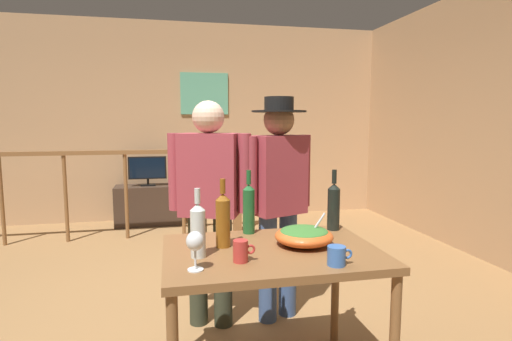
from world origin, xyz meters
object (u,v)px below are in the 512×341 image
object	(u,v)px
tv_console	(149,205)
mug_blue	(337,256)
wine_glass	(195,243)
person_standing_right	(278,191)
wine_bottle_green	(249,208)
person_standing_left	(209,196)
mug_red	(241,251)
framed_picture	(204,94)
serving_table	(271,265)
wine_bottle_amber	(223,219)
salad_bowl	(304,235)
flat_screen_tv	(147,169)
wine_bottle_dark	(334,205)
stair_railing	(143,180)
wine_bottle_clear	(198,229)

from	to	relation	value
tv_console	mug_blue	world-z (taller)	mug_blue
wine_glass	person_standing_right	world-z (taller)	person_standing_right
wine_bottle_green	person_standing_right	xyz separation A→B (m)	(0.30, 0.45, 0.02)
person_standing_left	person_standing_right	size ratio (longest dim) A/B	0.98
mug_red	framed_picture	bearing A→B (deg)	87.27
serving_table	person_standing_left	size ratio (longest dim) A/B	0.70
person_standing_right	wine_bottle_amber	bearing A→B (deg)	33.54
mug_red	person_standing_left	xyz separation A→B (m)	(-0.06, 0.93, 0.10)
framed_picture	salad_bowl	xyz separation A→B (m)	(0.17, -4.07, -1.01)
flat_screen_tv	wine_bottle_dark	size ratio (longest dim) A/B	1.37
serving_table	person_standing_right	size ratio (longest dim) A/B	0.69
framed_picture	wine_bottle_green	size ratio (longest dim) A/B	1.83
flat_screen_tv	person_standing_right	bearing A→B (deg)	-70.61
salad_bowl	mug_red	xyz separation A→B (m)	(-0.38, -0.19, -0.00)
wine_glass	wine_bottle_amber	size ratio (longest dim) A/B	0.49
wine_bottle_dark	person_standing_left	world-z (taller)	person_standing_left
stair_railing	wine_glass	world-z (taller)	stair_railing
mug_blue	wine_glass	bearing A→B (deg)	173.74
wine_bottle_amber	serving_table	bearing A→B (deg)	-21.59
flat_screen_tv	wine_glass	size ratio (longest dim) A/B	2.85
wine_bottle_green	wine_bottle_dark	world-z (taller)	wine_bottle_green
serving_table	person_standing_right	world-z (taller)	person_standing_right
wine_bottle_dark	person_standing_left	bearing A→B (deg)	146.01
framed_picture	mug_red	world-z (taller)	framed_picture
salad_bowl	wine_glass	world-z (taller)	wine_glass
salad_bowl	person_standing_left	size ratio (longest dim) A/B	0.20
serving_table	salad_bowl	size ratio (longest dim) A/B	3.54
framed_picture	wine_bottle_dark	size ratio (longest dim) A/B	1.87
stair_railing	salad_bowl	world-z (taller)	stair_railing
wine_glass	wine_bottle_dark	distance (m)	1.01
tv_console	flat_screen_tv	xyz separation A→B (m)	(-0.00, -0.03, 0.52)
salad_bowl	wine_bottle_dark	distance (m)	0.39
mug_red	person_standing_right	distance (m)	1.03
wine_bottle_amber	wine_bottle_clear	bearing A→B (deg)	-135.20
framed_picture	stair_railing	distance (m)	1.70
mug_blue	mug_red	bearing A→B (deg)	161.97
wine_bottle_green	wine_bottle_amber	distance (m)	0.30
stair_railing	flat_screen_tv	size ratio (longest dim) A/B	6.91
stair_railing	wine_bottle_amber	xyz separation A→B (m)	(0.60, -3.05, 0.20)
salad_bowl	wine_bottle_dark	size ratio (longest dim) A/B	0.84
tv_console	framed_picture	bearing A→B (deg)	19.35
stair_railing	wine_bottle_green	xyz separation A→B (m)	(0.78, -2.81, 0.21)
mug_blue	salad_bowl	bearing A→B (deg)	98.49
wine_bottle_clear	person_standing_left	size ratio (longest dim) A/B	0.22
wine_bottle_green	mug_blue	distance (m)	0.70
wine_glass	person_standing_right	bearing A→B (deg)	56.84
mug_blue	person_standing_right	world-z (taller)	person_standing_right
flat_screen_tv	wine_bottle_amber	world-z (taller)	wine_bottle_amber
stair_railing	mug_red	size ratio (longest dim) A/B	32.85
wine_bottle_amber	stair_railing	bearing A→B (deg)	101.08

